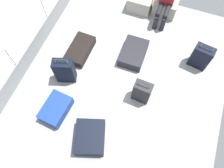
# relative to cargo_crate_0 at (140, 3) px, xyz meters

# --- Properties ---
(ground_plane) EXTENTS (4.40, 5.20, 0.06)m
(ground_plane) POSITION_rel_cargo_crate_0_xyz_m (0.30, -2.12, -0.23)
(ground_plane) COLOR #939699
(gunwale_port) EXTENTS (0.06, 5.20, 0.45)m
(gunwale_port) POSITION_rel_cargo_crate_0_xyz_m (-1.87, -2.12, 0.03)
(gunwale_port) COLOR #939699
(gunwale_port) RESTS_ON ground_plane
(railing_port) EXTENTS (0.04, 4.20, 1.02)m
(railing_port) POSITION_rel_cargo_crate_0_xyz_m (-1.87, -2.12, 0.59)
(railing_port) COLOR silver
(railing_port) RESTS_ON ground_plane
(cargo_crate_0) EXTENTS (0.63, 0.46, 0.39)m
(cargo_crate_0) POSITION_rel_cargo_crate_0_xyz_m (0.00, 0.00, 0.00)
(cargo_crate_0) COLOR gray
(cargo_crate_0) RESTS_ON ground_plane
(cargo_crate_1) EXTENTS (0.62, 0.38, 0.40)m
(cargo_crate_1) POSITION_rel_cargo_crate_0_xyz_m (0.64, 0.07, 0.01)
(cargo_crate_1) COLOR #9E9989
(cargo_crate_1) RESTS_ON ground_plane
(passenger_seated) EXTENTS (0.34, 0.66, 1.10)m
(passenger_seated) POSITION_rel_cargo_crate_0_xyz_m (0.64, -0.12, 0.38)
(passenger_seated) COLOR maroon
(passenger_seated) RESTS_ON ground_plane
(suitcase_0) EXTENTS (0.74, 0.80, 0.28)m
(suitcase_0) POSITION_rel_cargo_crate_0_xyz_m (0.12, -3.62, -0.06)
(suitcase_0) COLOR black
(suitcase_0) RESTS_ON ground_plane
(suitcase_1) EXTENTS (0.55, 0.79, 0.24)m
(suitcase_1) POSITION_rel_cargo_crate_0_xyz_m (0.31, -1.47, -0.08)
(suitcase_1) COLOR black
(suitcase_1) RESTS_ON ground_plane
(suitcase_2) EXTENTS (0.37, 0.24, 0.72)m
(suitcase_2) POSITION_rel_cargo_crate_0_xyz_m (0.78, -2.42, 0.10)
(suitcase_2) COLOR black
(suitcase_2) RESTS_ON ground_plane
(suitcase_3) EXTENTS (0.46, 0.34, 0.78)m
(suitcase_3) POSITION_rel_cargo_crate_0_xyz_m (-0.89, -2.54, 0.14)
(suitcase_3) COLOR black
(suitcase_3) RESTS_ON ground_plane
(suitcase_4) EXTENTS (0.48, 0.83, 0.21)m
(suitcase_4) POSITION_rel_cargo_crate_0_xyz_m (-0.90, -1.80, -0.09)
(suitcase_4) COLOR black
(suitcase_4) RESTS_ON ground_plane
(suitcase_5) EXTENTS (0.52, 0.70, 0.25)m
(suitcase_5) POSITION_rel_cargo_crate_0_xyz_m (-0.76, -3.33, -0.07)
(suitcase_5) COLOR navy
(suitcase_5) RESTS_ON ground_plane
(suitcase_6) EXTENTS (0.44, 0.29, 0.74)m
(suitcase_6) POSITION_rel_cargo_crate_0_xyz_m (1.75, -1.17, 0.12)
(suitcase_6) COLOR black
(suitcase_6) RESTS_ON ground_plane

